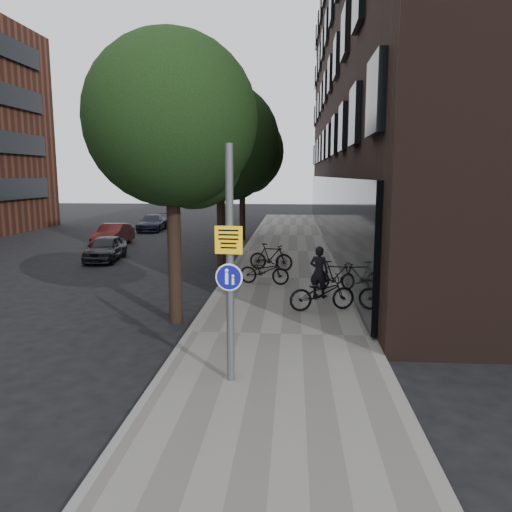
# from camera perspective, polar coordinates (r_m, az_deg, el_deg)

# --- Properties ---
(ground) EXTENTS (120.00, 120.00, 0.00)m
(ground) POSITION_cam_1_polar(r_m,az_deg,el_deg) (9.18, 0.68, -16.01)
(ground) COLOR black
(ground) RESTS_ON ground
(sidewalk) EXTENTS (4.50, 60.00, 0.12)m
(sidewalk) POSITION_cam_1_polar(r_m,az_deg,el_deg) (18.69, 3.40, -2.68)
(sidewalk) COLOR slate
(sidewalk) RESTS_ON ground
(curb_edge) EXTENTS (0.15, 60.00, 0.13)m
(curb_edge) POSITION_cam_1_polar(r_m,az_deg,el_deg) (18.85, -3.46, -2.55)
(curb_edge) COLOR slate
(curb_edge) RESTS_ON ground
(building_right_dark_brick) EXTENTS (12.00, 40.00, 18.00)m
(building_right_dark_brick) POSITION_cam_1_polar(r_m,az_deg,el_deg) (31.73, 19.82, 17.95)
(building_right_dark_brick) COLOR black
(building_right_dark_brick) RESTS_ON ground
(street_tree_near) EXTENTS (4.40, 4.40, 7.50)m
(street_tree_near) POSITION_cam_1_polar(r_m,az_deg,el_deg) (13.33, -9.21, 14.26)
(street_tree_near) COLOR black
(street_tree_near) RESTS_ON ground
(street_tree_mid) EXTENTS (5.00, 5.00, 7.80)m
(street_tree_mid) POSITION_cam_1_polar(r_m,az_deg,el_deg) (21.67, -3.87, 12.39)
(street_tree_mid) COLOR black
(street_tree_mid) RESTS_ON ground
(street_tree_far) EXTENTS (5.00, 5.00, 7.80)m
(street_tree_far) POSITION_cam_1_polar(r_m,az_deg,el_deg) (30.60, -1.44, 11.49)
(street_tree_far) COLOR black
(street_tree_far) RESTS_ON ground
(signpost) EXTENTS (0.50, 0.14, 4.34)m
(signpost) POSITION_cam_1_polar(r_m,az_deg,el_deg) (9.02, -2.99, -1.00)
(signpost) COLOR #595B5E
(signpost) RESTS_ON sidewalk
(pedestrian) EXTENTS (0.69, 0.57, 1.62)m
(pedestrian) POSITION_cam_1_polar(r_m,az_deg,el_deg) (15.66, 7.22, -1.82)
(pedestrian) COLOR black
(pedestrian) RESTS_ON sidewalk
(parked_bike_facade_near) EXTENTS (2.01, 1.15, 1.00)m
(parked_bike_facade_near) POSITION_cam_1_polar(r_m,az_deg,el_deg) (14.26, 7.56, -4.20)
(parked_bike_facade_near) COLOR black
(parked_bike_facade_near) RESTS_ON sidewalk
(parked_bike_facade_far) EXTENTS (1.70, 0.74, 0.99)m
(parked_bike_facade_far) POSITION_cam_1_polar(r_m,az_deg,el_deg) (16.75, 9.07, -2.24)
(parked_bike_facade_far) COLOR black
(parked_bike_facade_far) RESTS_ON sidewalk
(parked_bike_curb_near) EXTENTS (1.85, 0.93, 0.93)m
(parked_bike_curb_near) POSITION_cam_1_polar(r_m,az_deg,el_deg) (17.53, 0.95, -1.71)
(parked_bike_curb_near) COLOR black
(parked_bike_curb_near) RESTS_ON sidewalk
(parked_bike_curb_far) EXTENTS (1.87, 0.97, 1.08)m
(parked_bike_curb_far) POSITION_cam_1_polar(r_m,az_deg,el_deg) (20.02, 1.72, -0.11)
(parked_bike_curb_far) COLOR black
(parked_bike_curb_far) RESTS_ON sidewalk
(parked_car_near) EXTENTS (1.65, 3.52, 1.16)m
(parked_car_near) POSITION_cam_1_polar(r_m,az_deg,el_deg) (24.03, -16.82, 0.87)
(parked_car_near) COLOR black
(parked_car_near) RESTS_ON ground
(parked_car_mid) EXTENTS (1.31, 3.71, 1.22)m
(parked_car_mid) POSITION_cam_1_polar(r_m,az_deg,el_deg) (28.98, -16.01, 2.34)
(parked_car_mid) COLOR #501916
(parked_car_mid) RESTS_ON ground
(parked_car_far) EXTENTS (1.76, 4.01, 1.15)m
(parked_car_far) POSITION_cam_1_polar(r_m,az_deg,el_deg) (36.14, -11.75, 3.75)
(parked_car_far) COLOR #1A1D2F
(parked_car_far) RESTS_ON ground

